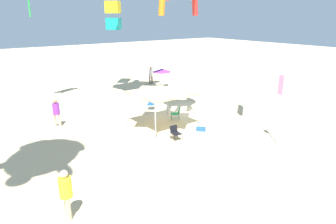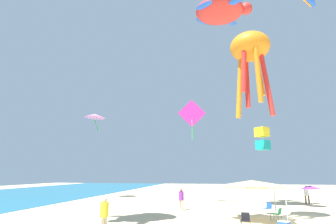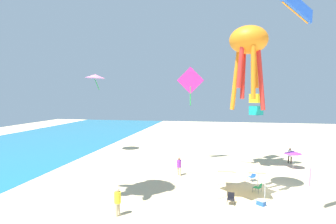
# 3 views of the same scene
# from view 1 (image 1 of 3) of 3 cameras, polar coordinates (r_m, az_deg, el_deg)

# --- Properties ---
(ground) EXTENTS (120.00, 120.00, 0.10)m
(ground) POSITION_cam_1_polar(r_m,az_deg,el_deg) (23.02, 4.10, -0.10)
(ground) COLOR beige
(canopy_tent) EXTENTS (3.50, 3.59, 2.67)m
(canopy_tent) POSITION_cam_1_polar(r_m,az_deg,el_deg) (19.43, -1.13, 4.17)
(canopy_tent) COLOR #B7B7BC
(canopy_tent) RESTS_ON ground
(beach_umbrella) EXTENTS (1.83, 1.83, 2.03)m
(beach_umbrella) POSITION_cam_1_polar(r_m,az_deg,el_deg) (30.28, -1.17, 7.89)
(beach_umbrella) COLOR silver
(beach_umbrella) RESTS_ON ground
(folding_chair_near_cooler) EXTENTS (0.67, 0.59, 0.82)m
(folding_chair_near_cooler) POSITION_cam_1_polar(r_m,az_deg,el_deg) (17.74, 1.37, -3.76)
(folding_chair_near_cooler) COLOR black
(folding_chair_near_cooler) RESTS_ON ground
(folding_chair_left_of_tent) EXTENTS (0.80, 0.81, 0.82)m
(folding_chair_left_of_tent) POSITION_cam_1_polar(r_m,az_deg,el_deg) (23.56, -3.25, 1.67)
(folding_chair_left_of_tent) COLOR black
(folding_chair_left_of_tent) RESTS_ON ground
(folding_chair_facing_ocean) EXTENTS (0.77, 0.80, 0.82)m
(folding_chair_facing_ocean) POSITION_cam_1_polar(r_m,az_deg,el_deg) (21.23, 1.66, -0.12)
(folding_chair_facing_ocean) COLOR black
(folding_chair_facing_ocean) RESTS_ON ground
(cooler_box) EXTENTS (0.72, 0.74, 0.40)m
(cooler_box) POSITION_cam_1_polar(r_m,az_deg,el_deg) (19.27, 6.24, -2.95)
(cooler_box) COLOR blue
(cooler_box) RESTS_ON ground
(banner_flag) EXTENTS (0.36, 0.06, 4.05)m
(banner_flag) POSITION_cam_1_polar(r_m,az_deg,el_deg) (17.62, 20.54, 1.65)
(banner_flag) COLOR silver
(banner_flag) RESTS_ON ground
(person_near_umbrella) EXTENTS (0.44, 0.48, 1.84)m
(person_near_umbrella) POSITION_cam_1_polar(r_m,az_deg,el_deg) (32.58, -3.27, 7.24)
(person_near_umbrella) COLOR brown
(person_near_umbrella) RESTS_ON ground
(person_beachcomber) EXTENTS (0.44, 0.44, 1.86)m
(person_beachcomber) POSITION_cam_1_polar(r_m,az_deg,el_deg) (20.93, -20.37, 0.25)
(person_beachcomber) COLOR #C6B28C
(person_beachcomber) RESTS_ON ground
(person_by_tent) EXTENTS (0.51, 0.45, 1.90)m
(person_by_tent) POSITION_cam_1_polar(r_m,az_deg,el_deg) (11.50, -18.78, -13.85)
(person_by_tent) COLOR #C6B28C
(person_by_tent) RESTS_ON ground
(kite_box_yellow) EXTENTS (1.73, 1.73, 2.58)m
(kite_box_yellow) POSITION_cam_1_polar(r_m,az_deg,el_deg) (30.31, -10.31, 17.50)
(kite_box_yellow) COLOR yellow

